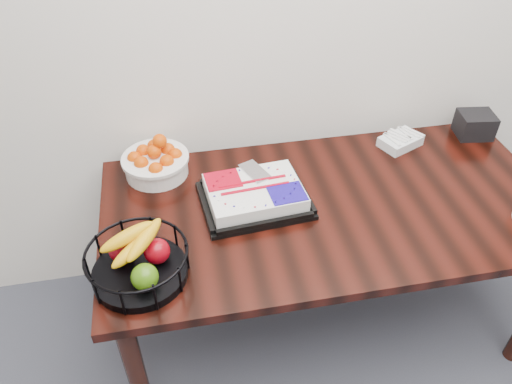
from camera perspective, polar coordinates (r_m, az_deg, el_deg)
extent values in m
plane|color=white|center=(2.11, 5.89, 20.31)|extent=(5.00, 0.00, 5.00)
cube|color=black|center=(2.01, 8.53, -1.66)|extent=(1.80, 0.90, 0.04)
cylinder|color=black|center=(2.00, -13.41, -19.84)|extent=(0.07, 0.07, 0.71)
cylinder|color=black|center=(2.47, -13.59, -4.96)|extent=(0.07, 0.07, 0.71)
cylinder|color=black|center=(2.82, 21.45, -0.27)|extent=(0.07, 0.07, 0.71)
cube|color=black|center=(1.97, -0.17, -1.04)|extent=(0.44, 0.36, 0.02)
cube|color=white|center=(1.94, -0.17, -0.13)|extent=(0.38, 0.30, 0.06)
cube|color=#A70317|center=(1.97, -3.68, 1.57)|extent=(0.14, 0.13, 0.00)
cube|color=#180B81|center=(1.89, 3.48, -0.33)|extent=(0.14, 0.13, 0.00)
cube|color=silver|center=(2.00, 0.11, 2.36)|extent=(0.12, 0.16, 0.00)
cylinder|color=white|center=(2.14, -11.32, 2.99)|extent=(0.26, 0.26, 0.08)
cylinder|color=white|center=(2.12, -11.45, 3.79)|extent=(0.28, 0.28, 0.01)
cylinder|color=black|center=(1.74, -13.08, -8.96)|extent=(0.32, 0.32, 0.03)
torus|color=black|center=(1.67, -13.56, -6.79)|extent=(0.34, 0.34, 0.01)
cube|color=silver|center=(2.37, 16.16, 5.60)|extent=(0.21, 0.18, 0.05)
cube|color=black|center=(2.55, 23.73, 7.07)|extent=(0.17, 0.15, 0.11)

